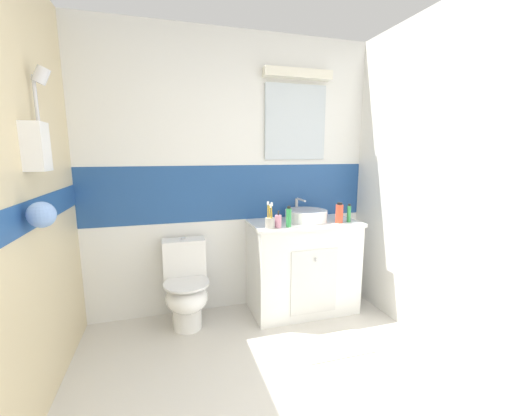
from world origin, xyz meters
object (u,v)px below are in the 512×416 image
object	(u,v)px
toothbrush_cup	(270,222)
shampoo_bottle_tall	(339,213)
soap_dispenser	(278,221)
toilet	(186,287)
deodorant_spray_can	(289,217)
sink_basin	(306,215)
toothpaste_tube_upright	(349,213)

from	to	relation	value
toothbrush_cup	shampoo_bottle_tall	xyz separation A→B (m)	(0.66, 0.03, 0.03)
soap_dispenser	toilet	bearing A→B (deg)	168.28
toilet	deodorant_spray_can	bearing A→B (deg)	-11.11
toothbrush_cup	sink_basin	bearing A→B (deg)	25.06
toilet	soap_dispenser	size ratio (longest dim) A/B	5.17
sink_basin	toilet	size ratio (longest dim) A/B	0.57
sink_basin	toilet	bearing A→B (deg)	-178.91
deodorant_spray_can	shampoo_bottle_tall	bearing A→B (deg)	2.78
toothpaste_tube_upright	soap_dispenser	bearing A→B (deg)	-178.36
toothpaste_tube_upright	shampoo_bottle_tall	distance (m)	0.10
sink_basin	deodorant_spray_can	world-z (taller)	sink_basin
deodorant_spray_can	toilet	bearing A→B (deg)	168.89
deodorant_spray_can	shampoo_bottle_tall	distance (m)	0.49
toothpaste_tube_upright	toothbrush_cup	bearing A→B (deg)	-177.41
soap_dispenser	toothpaste_tube_upright	bearing A→B (deg)	1.64
toilet	toothpaste_tube_upright	bearing A→B (deg)	-5.48
toothbrush_cup	toothpaste_tube_upright	world-z (taller)	toothbrush_cup
toothpaste_tube_upright	shampoo_bottle_tall	xyz separation A→B (m)	(-0.10, -0.00, 0.01)
soap_dispenser	toothbrush_cup	bearing A→B (deg)	-169.30
sink_basin	toothbrush_cup	world-z (taller)	toothbrush_cup
sink_basin	shampoo_bottle_tall	xyz separation A→B (m)	(0.24, -0.16, 0.03)
toothbrush_cup	shampoo_bottle_tall	distance (m)	0.66
deodorant_spray_can	shampoo_bottle_tall	size ratio (longest dim) A/B	0.97
toilet	toothpaste_tube_upright	world-z (taller)	toothpaste_tube_upright
soap_dispenser	shampoo_bottle_tall	xyz separation A→B (m)	(0.58, 0.01, 0.03)
soap_dispenser	deodorant_spray_can	world-z (taller)	deodorant_spray_can
soap_dispenser	toothpaste_tube_upright	distance (m)	0.68
toothbrush_cup	soap_dispenser	distance (m)	0.08
toilet	soap_dispenser	xyz separation A→B (m)	(0.76, -0.16, 0.56)
sink_basin	toothpaste_tube_upright	xyz separation A→B (m)	(0.34, -0.16, 0.02)
sink_basin	soap_dispenser	bearing A→B (deg)	-151.94
sink_basin	soap_dispenser	distance (m)	0.38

